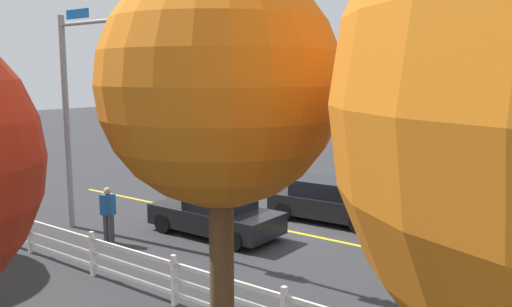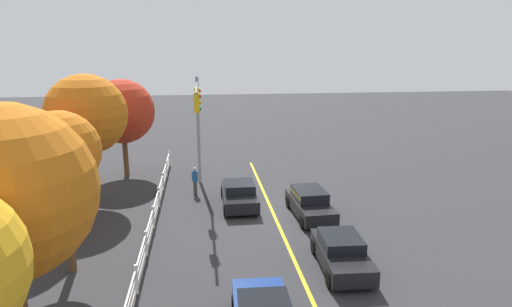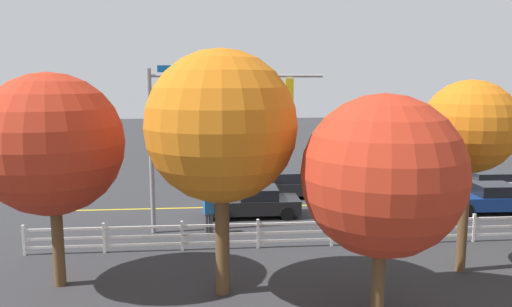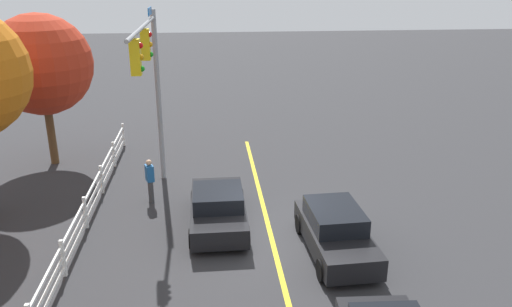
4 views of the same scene
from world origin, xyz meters
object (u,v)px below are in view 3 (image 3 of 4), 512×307
at_px(car_0, 255,202).
at_px(tree_2, 469,128).
at_px(pedestrian, 209,212).
at_px(car_1, 287,185).
at_px(car_3, 489,199).
at_px(car_2, 383,184).
at_px(tree_4, 221,127).
at_px(car_4, 490,182).
at_px(tree_1, 382,176).
at_px(tree_0, 52,144).

bearing_deg(car_0, tree_2, 131.58).
height_order(pedestrian, tree_2, tree_2).
height_order(car_1, car_3, car_1).
bearing_deg(car_2, tree_4, -125.40).
xyz_separation_m(car_4, tree_1, (11.34, 13.39, 3.26)).
relative_size(car_1, car_2, 1.05).
height_order(car_1, tree_4, tree_4).
height_order(car_4, tree_2, tree_2).
xyz_separation_m(car_3, pedestrian, (13.72, 2.17, 0.27)).
bearing_deg(tree_1, car_0, -75.29).
bearing_deg(pedestrian, tree_4, -14.29).
height_order(tree_0, tree_4, tree_4).
height_order(car_3, tree_0, tree_0).
bearing_deg(car_3, car_0, 0.48).
height_order(tree_0, tree_1, tree_0).
relative_size(car_1, car_4, 1.01).
bearing_deg(tree_2, car_3, -126.70).
bearing_deg(tree_0, tree_2, -179.99).
height_order(car_0, pedestrian, pedestrian).
distance_m(tree_2, tree_4, 8.12).
bearing_deg(pedestrian, tree_0, -63.17).
xyz_separation_m(car_1, car_4, (-11.85, -0.01, -0.09)).
distance_m(car_1, car_2, 5.44).
distance_m(car_1, tree_4, 13.11).
relative_size(car_3, pedestrian, 2.60).
distance_m(car_4, tree_1, 17.85).
xyz_separation_m(pedestrian, tree_2, (-8.55, 4.77, 3.95)).
relative_size(car_4, tree_0, 0.62).
distance_m(car_1, pedestrian, 7.37).
bearing_deg(car_1, car_2, -3.62).
height_order(car_2, pedestrian, pedestrian).
height_order(car_0, tree_1, tree_1).
xyz_separation_m(pedestrian, tree_1, (-4.75, 7.37, 2.94)).
distance_m(car_0, tree_4, 9.49).
height_order(car_3, car_4, car_3).
height_order(car_2, tree_2, tree_2).
relative_size(car_0, car_2, 1.08).
relative_size(car_2, tree_2, 0.62).
bearing_deg(tree_0, car_2, -143.26).
distance_m(car_0, tree_2, 10.53).
relative_size(tree_0, tree_4, 0.91).
height_order(car_1, tree_2, tree_2).
relative_size(car_2, car_4, 0.97).
xyz_separation_m(car_0, tree_4, (1.68, 8.24, 4.40)).
bearing_deg(tree_4, tree_0, -11.08).
relative_size(car_3, tree_0, 0.66).
relative_size(car_0, tree_0, 0.65).
bearing_deg(tree_1, pedestrian, -57.18).
distance_m(tree_0, tree_1, 9.73).
relative_size(car_2, tree_4, 0.55).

